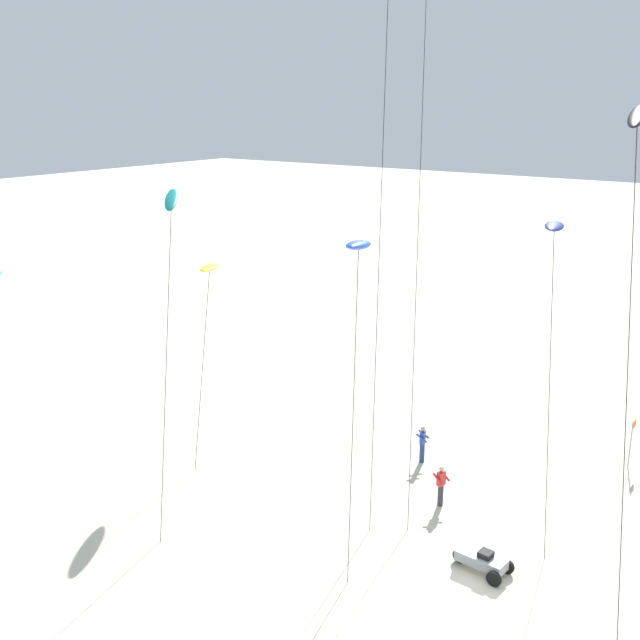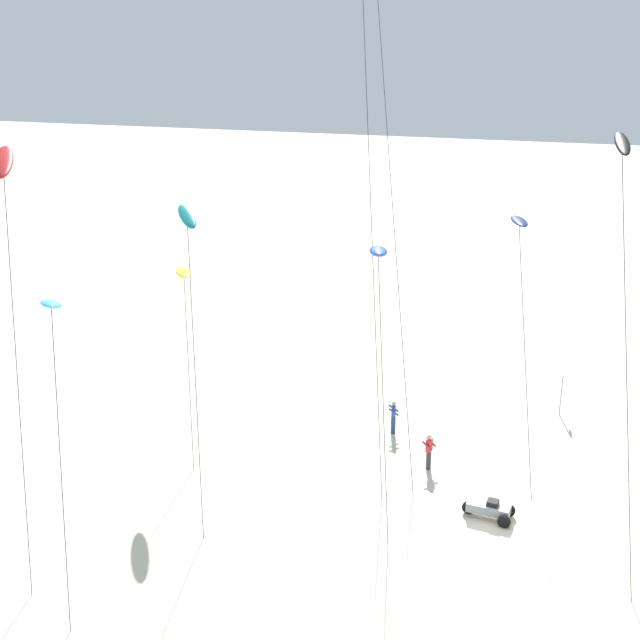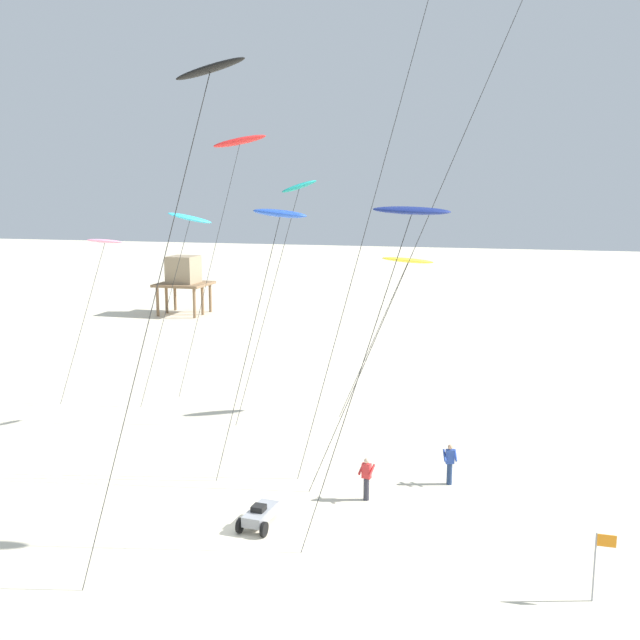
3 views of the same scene
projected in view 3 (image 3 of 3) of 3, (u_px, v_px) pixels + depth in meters
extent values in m
plane|color=beige|center=(248.00, 528.00, 25.56)|extent=(260.00, 260.00, 0.00)
ellipsoid|color=#33BFE0|center=(190.00, 218.00, 38.79)|extent=(2.28, 2.03, 0.90)
cylinder|color=#262626|center=(165.00, 315.00, 39.36)|extent=(2.65, 1.44, 10.13)
ellipsoid|color=navy|center=(412.00, 211.00, 22.70)|extent=(2.52, 1.22, 0.40)
cylinder|color=#262626|center=(355.00, 387.00, 23.28)|extent=(3.18, 1.72, 10.96)
cylinder|color=#262626|center=(448.00, 172.00, 27.70)|extent=(9.58, 5.16, 24.69)
ellipsoid|color=pink|center=(105.00, 241.00, 39.52)|extent=(1.64, 1.86, 0.47)
cylinder|color=#262626|center=(82.00, 324.00, 40.00)|extent=(2.51, 1.36, 8.89)
cylinder|color=#262626|center=(381.00, 175.00, 28.56)|extent=(5.98, 3.23, 24.54)
ellipsoid|color=red|center=(240.00, 141.00, 40.19)|extent=(2.89, 2.43, 1.16)
cylinder|color=#262626|center=(209.00, 273.00, 41.04)|extent=(3.36, 1.82, 14.22)
ellipsoid|color=teal|center=(299.00, 186.00, 35.38)|extent=(1.75, 1.66, 0.91)
cylinder|color=#262626|center=(267.00, 309.00, 36.06)|extent=(2.96, 1.60, 11.78)
ellipsoid|color=black|center=(210.00, 69.00, 19.90)|extent=(2.03, 0.78, 0.76)
cylinder|color=#262626|center=(144.00, 342.00, 20.76)|extent=(3.68, 1.99, 14.87)
ellipsoid|color=yellow|center=(408.00, 260.00, 37.58)|extent=(2.82, 2.23, 0.59)
cylinder|color=#262626|center=(373.00, 340.00, 37.90)|extent=(3.21, 1.74, 8.03)
ellipsoid|color=blue|center=(280.00, 213.00, 28.46)|extent=(2.22, 1.28, 0.52)
cylinder|color=#262626|center=(247.00, 352.00, 29.12)|extent=(2.45, 1.33, 10.67)
cylinder|color=navy|center=(449.00, 474.00, 29.34)|extent=(0.22, 0.22, 0.88)
cube|color=#2D4CA5|center=(450.00, 457.00, 29.21)|extent=(0.38, 0.28, 0.58)
sphere|color=tan|center=(450.00, 447.00, 29.14)|extent=(0.20, 0.20, 0.20)
cylinder|color=#2D4CA5|center=(456.00, 455.00, 29.20)|extent=(0.21, 0.51, 0.39)
cylinder|color=#2D4CA5|center=(445.00, 455.00, 29.21)|extent=(0.21, 0.51, 0.39)
cylinder|color=#33333D|center=(366.00, 489.00, 27.85)|extent=(0.22, 0.22, 0.88)
cube|color=red|center=(367.00, 471.00, 27.72)|extent=(0.37, 0.27, 0.58)
sphere|color=beige|center=(367.00, 461.00, 27.65)|extent=(0.20, 0.20, 0.20)
cylinder|color=red|center=(372.00, 471.00, 27.61)|extent=(0.19, 0.51, 0.39)
cylinder|color=red|center=(361.00, 469.00, 27.81)|extent=(0.19, 0.51, 0.39)
cylinder|color=#846647|center=(158.00, 302.00, 68.42)|extent=(0.28, 0.28, 2.77)
cylinder|color=#846647|center=(194.00, 303.00, 67.44)|extent=(0.28, 0.28, 2.77)
cylinder|color=#846647|center=(175.00, 296.00, 71.84)|extent=(0.28, 0.28, 2.77)
cylinder|color=#846647|center=(210.00, 298.00, 70.86)|extent=(0.28, 0.28, 2.77)
cylinder|color=#846647|center=(167.00, 299.00, 70.13)|extent=(0.28, 0.28, 2.77)
cylinder|color=#846647|center=(203.00, 301.00, 69.15)|extent=(0.28, 0.28, 2.77)
cube|color=#846647|center=(184.00, 284.00, 69.38)|extent=(4.69, 4.51, 0.24)
cube|color=#9E896B|center=(183.00, 269.00, 69.13)|extent=(2.58, 2.70, 2.55)
cube|color=gray|center=(261.00, 514.00, 25.71)|extent=(0.84, 1.75, 0.36)
cube|color=black|center=(259.00, 508.00, 25.52)|extent=(0.47, 0.47, 0.20)
cylinder|color=black|center=(270.00, 509.00, 26.49)|extent=(0.16, 0.53, 0.52)
cylinder|color=black|center=(240.00, 525.00, 25.23)|extent=(0.16, 0.53, 0.52)
cylinder|color=black|center=(264.00, 529.00, 24.92)|extent=(0.16, 0.53, 0.52)
cylinder|color=gray|center=(594.00, 567.00, 20.87)|extent=(0.05, 0.05, 2.10)
cube|color=orange|center=(607.00, 541.00, 20.65)|extent=(0.52, 0.03, 0.36)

